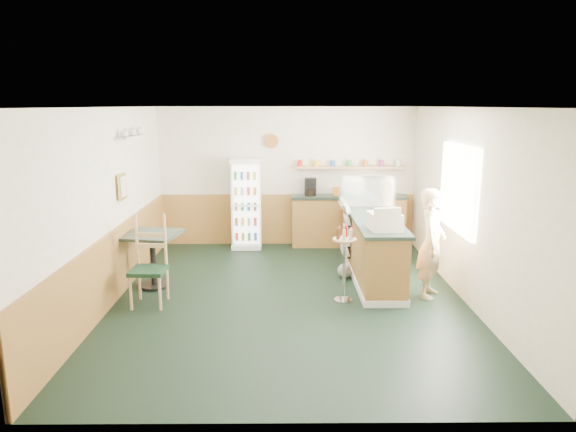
{
  "coord_description": "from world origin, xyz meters",
  "views": [
    {
      "loc": [
        -0.07,
        -7.01,
        2.73
      ],
      "look_at": [
        -0.0,
        0.6,
        1.08
      ],
      "focal_mm": 32.0,
      "sensor_mm": 36.0,
      "label": 1
    }
  ],
  "objects_px": {
    "condiment_stand": "(344,254)",
    "shopkeeper": "(432,243)",
    "cash_register": "(384,221)",
    "cafe_table": "(153,249)",
    "drinks_fridge": "(246,204)",
    "display_case": "(366,192)",
    "cafe_chair": "(150,258)"
  },
  "relations": [
    {
      "from": "condiment_stand",
      "to": "cafe_chair",
      "type": "xyz_separation_m",
      "value": [
        -2.72,
        -0.03,
        -0.03
      ]
    },
    {
      "from": "display_case",
      "to": "cash_register",
      "type": "distance_m",
      "value": 1.64
    },
    {
      "from": "drinks_fridge",
      "to": "condiment_stand",
      "type": "relative_size",
      "value": 1.63
    },
    {
      "from": "shopkeeper",
      "to": "cafe_table",
      "type": "distance_m",
      "value": 4.12
    },
    {
      "from": "display_case",
      "to": "drinks_fridge",
      "type": "bearing_deg",
      "value": 152.73
    },
    {
      "from": "display_case",
      "to": "shopkeeper",
      "type": "bearing_deg",
      "value": -66.04
    },
    {
      "from": "display_case",
      "to": "shopkeeper",
      "type": "height_order",
      "value": "shopkeeper"
    },
    {
      "from": "shopkeeper",
      "to": "condiment_stand",
      "type": "height_order",
      "value": "shopkeeper"
    },
    {
      "from": "drinks_fridge",
      "to": "cafe_chair",
      "type": "height_order",
      "value": "drinks_fridge"
    },
    {
      "from": "cash_register",
      "to": "cafe_table",
      "type": "distance_m",
      "value": 3.47
    },
    {
      "from": "cash_register",
      "to": "condiment_stand",
      "type": "bearing_deg",
      "value": -174.52
    },
    {
      "from": "condiment_stand",
      "to": "shopkeeper",
      "type": "bearing_deg",
      "value": 7.96
    },
    {
      "from": "display_case",
      "to": "condiment_stand",
      "type": "xyz_separation_m",
      "value": [
        -0.57,
        -1.75,
        -0.59
      ]
    },
    {
      "from": "drinks_fridge",
      "to": "cafe_table",
      "type": "xyz_separation_m",
      "value": [
        -1.26,
        -2.27,
        -0.27
      ]
    },
    {
      "from": "shopkeeper",
      "to": "cafe_chair",
      "type": "relative_size",
      "value": 1.27
    },
    {
      "from": "drinks_fridge",
      "to": "cafe_table",
      "type": "distance_m",
      "value": 2.61
    },
    {
      "from": "display_case",
      "to": "cafe_chair",
      "type": "height_order",
      "value": "display_case"
    },
    {
      "from": "shopkeeper",
      "to": "cafe_chair",
      "type": "bearing_deg",
      "value": 116.74
    },
    {
      "from": "display_case",
      "to": "cash_register",
      "type": "xyz_separation_m",
      "value": [
        0.0,
        -1.63,
        -0.14
      ]
    },
    {
      "from": "cafe_table",
      "to": "condiment_stand",
      "type": "bearing_deg",
      "value": -11.66
    },
    {
      "from": "cash_register",
      "to": "cafe_table",
      "type": "relative_size",
      "value": 0.49
    },
    {
      "from": "cafe_table",
      "to": "cafe_chair",
      "type": "xyz_separation_m",
      "value": [
        0.12,
        -0.62,
        0.06
      ]
    },
    {
      "from": "cash_register",
      "to": "shopkeeper",
      "type": "relative_size",
      "value": 0.28
    },
    {
      "from": "cash_register",
      "to": "cafe_table",
      "type": "xyz_separation_m",
      "value": [
        -3.4,
        0.46,
        -0.53
      ]
    },
    {
      "from": "display_case",
      "to": "condiment_stand",
      "type": "relative_size",
      "value": 0.87
    },
    {
      "from": "drinks_fridge",
      "to": "cash_register",
      "type": "distance_m",
      "value": 3.48
    },
    {
      "from": "drinks_fridge",
      "to": "cash_register",
      "type": "height_order",
      "value": "drinks_fridge"
    },
    {
      "from": "drinks_fridge",
      "to": "display_case",
      "type": "relative_size",
      "value": 1.87
    },
    {
      "from": "drinks_fridge",
      "to": "cafe_table",
      "type": "height_order",
      "value": "drinks_fridge"
    },
    {
      "from": "display_case",
      "to": "cash_register",
      "type": "height_order",
      "value": "display_case"
    },
    {
      "from": "cafe_table",
      "to": "cash_register",
      "type": "bearing_deg",
      "value": -7.77
    },
    {
      "from": "display_case",
      "to": "condiment_stand",
      "type": "height_order",
      "value": "display_case"
    }
  ]
}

